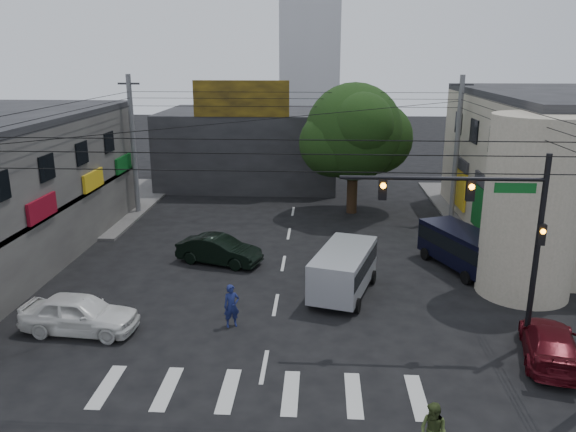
# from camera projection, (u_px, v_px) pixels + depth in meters

# --- Properties ---
(ground) EXTENTS (160.00, 160.00, 0.00)m
(ground) POSITION_uv_depth(u_px,v_px,m) (272.00, 326.00, 22.27)
(ground) COLOR black
(ground) RESTS_ON ground
(sidewalk_far_left) EXTENTS (16.00, 16.00, 0.15)m
(sidewalk_far_left) POSITION_uv_depth(u_px,v_px,m) (45.00, 203.00, 40.52)
(sidewalk_far_left) COLOR #514F4C
(sidewalk_far_left) RESTS_ON ground
(sidewalk_far_right) EXTENTS (16.00, 16.00, 0.15)m
(sidewalk_far_right) POSITION_uv_depth(u_px,v_px,m) (555.00, 211.00, 38.50)
(sidewalk_far_right) COLOR #514F4C
(sidewalk_far_right) RESTS_ON ground
(corner_column) EXTENTS (4.00, 4.00, 8.00)m
(corner_column) POSITION_uv_depth(u_px,v_px,m) (531.00, 207.00, 24.38)
(corner_column) COLOR gray
(corner_column) RESTS_ON ground
(building_far) EXTENTS (14.00, 10.00, 6.00)m
(building_far) POSITION_uv_depth(u_px,v_px,m) (250.00, 147.00, 46.60)
(building_far) COLOR #232326
(building_far) RESTS_ON ground
(billboard) EXTENTS (7.00, 0.30, 2.60)m
(billboard) POSITION_uv_depth(u_px,v_px,m) (241.00, 99.00, 40.71)
(billboard) COLOR olive
(billboard) RESTS_ON building_far
(street_tree) EXTENTS (6.40, 6.40, 8.70)m
(street_tree) POSITION_uv_depth(u_px,v_px,m) (354.00, 132.00, 36.83)
(street_tree) COLOR black
(street_tree) RESTS_ON ground
(traffic_gantry) EXTENTS (7.10, 0.35, 7.20)m
(traffic_gantry) POSITION_uv_depth(u_px,v_px,m) (492.00, 220.00, 19.53)
(traffic_gantry) COLOR black
(traffic_gantry) RESTS_ON ground
(utility_pole_far_left) EXTENTS (0.32, 0.32, 9.20)m
(utility_pole_far_left) POSITION_uv_depth(u_px,v_px,m) (133.00, 146.00, 36.93)
(utility_pole_far_left) COLOR #59595B
(utility_pole_far_left) RESTS_ON ground
(utility_pole_far_right) EXTENTS (0.32, 0.32, 9.20)m
(utility_pole_far_right) POSITION_uv_depth(u_px,v_px,m) (457.00, 149.00, 35.75)
(utility_pole_far_right) COLOR #59595B
(utility_pole_far_right) RESTS_ON ground
(dark_sedan) EXTENTS (4.04, 5.24, 1.44)m
(dark_sedan) POSITION_uv_depth(u_px,v_px,m) (219.00, 250.00, 28.82)
(dark_sedan) COLOR black
(dark_sedan) RESTS_ON ground
(white_compact) EXTENTS (2.56, 4.80, 1.53)m
(white_compact) POSITION_uv_depth(u_px,v_px,m) (80.00, 314.00, 21.65)
(white_compact) COLOR white
(white_compact) RESTS_ON ground
(maroon_sedan) EXTENTS (3.88, 5.26, 1.28)m
(maroon_sedan) POSITION_uv_depth(u_px,v_px,m) (550.00, 343.00, 19.68)
(maroon_sedan) COLOR #4D0B13
(maroon_sedan) RESTS_ON ground
(silver_minivan) EXTENTS (5.94, 4.62, 2.09)m
(silver_minivan) POSITION_uv_depth(u_px,v_px,m) (343.00, 272.00, 24.99)
(silver_minivan) COLOR #ABACB3
(silver_minivan) RESTS_ON ground
(navy_van) EXTENTS (6.44, 5.53, 2.03)m
(navy_van) POSITION_uv_depth(u_px,v_px,m) (462.00, 250.00, 27.98)
(navy_van) COLOR black
(navy_van) RESTS_ON ground
(traffic_officer) EXTENTS (0.95, 0.89, 1.75)m
(traffic_officer) POSITION_uv_depth(u_px,v_px,m) (232.00, 306.00, 22.06)
(traffic_officer) COLOR navy
(traffic_officer) RESTS_ON ground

